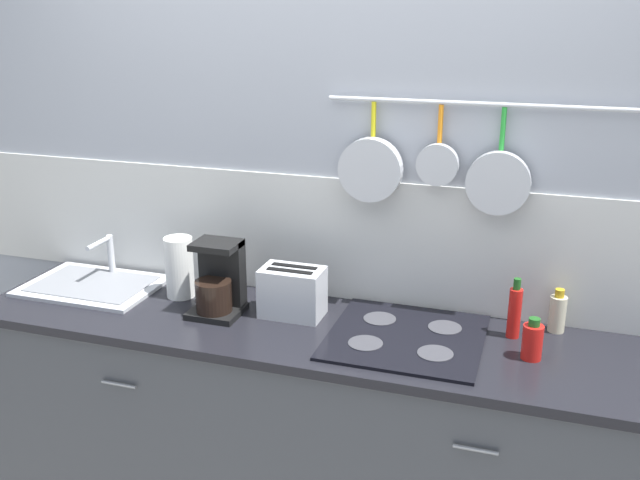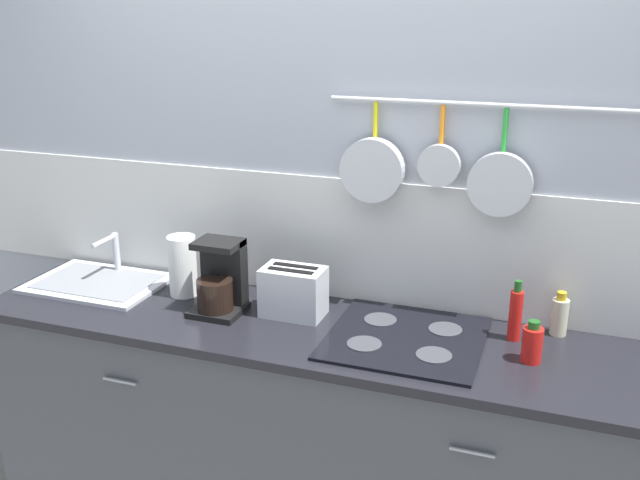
# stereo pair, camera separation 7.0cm
# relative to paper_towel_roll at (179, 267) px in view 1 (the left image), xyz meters

# --- Properties ---
(wall_back) EXTENTS (7.20, 0.14, 2.60)m
(wall_back) POSITION_rel_paper_towel_roll_xyz_m (0.60, 0.22, 0.25)
(wall_back) COLOR #999EA8
(wall_back) RESTS_ON ground_plane
(cabinet_base) EXTENTS (2.56, 0.57, 0.87)m
(cabinet_base) POSITION_rel_paper_towel_roll_xyz_m (0.59, -0.12, -0.59)
(cabinet_base) COLOR #3F4247
(cabinet_base) RESTS_ON ground_plane
(countertop) EXTENTS (2.60, 0.60, 0.03)m
(countertop) POSITION_rel_paper_towel_roll_xyz_m (0.59, -0.12, -0.14)
(countertop) COLOR black
(countertop) RESTS_ON cabinet_base
(sink_basin) EXTENTS (0.55, 0.39, 0.18)m
(sink_basin) POSITION_rel_paper_towel_roll_xyz_m (-0.39, -0.03, -0.11)
(sink_basin) COLOR #B7BABF
(sink_basin) RESTS_ON countertop
(paper_towel_roll) EXTENTS (0.11, 0.11, 0.25)m
(paper_towel_roll) POSITION_rel_paper_towel_roll_xyz_m (0.00, 0.00, 0.00)
(paper_towel_roll) COLOR white
(paper_towel_roll) RESTS_ON countertop
(coffee_maker) EXTENTS (0.19, 0.18, 0.28)m
(coffee_maker) POSITION_rel_paper_towel_roll_xyz_m (0.22, -0.09, -0.01)
(coffee_maker) COLOR black
(coffee_maker) RESTS_ON countertop
(toaster) EXTENTS (0.25, 0.15, 0.19)m
(toaster) POSITION_rel_paper_towel_roll_xyz_m (0.49, -0.03, -0.03)
(toaster) COLOR #B7BABF
(toaster) RESTS_ON countertop
(cooktop) EXTENTS (0.54, 0.52, 0.01)m
(cooktop) POSITION_rel_paper_towel_roll_xyz_m (0.94, -0.10, -0.12)
(cooktop) COLOR black
(cooktop) RESTS_ON countertop
(bottle_vinegar) EXTENTS (0.05, 0.05, 0.22)m
(bottle_vinegar) POSITION_rel_paper_towel_roll_xyz_m (1.30, 0.04, -0.03)
(bottle_vinegar) COLOR red
(bottle_vinegar) RESTS_ON countertop
(bottle_hot_sauce) EXTENTS (0.07, 0.07, 0.15)m
(bottle_hot_sauce) POSITION_rel_paper_towel_roll_xyz_m (1.37, -0.11, -0.06)
(bottle_hot_sauce) COLOR red
(bottle_hot_sauce) RESTS_ON countertop
(bottle_cooking_wine) EXTENTS (0.06, 0.06, 0.16)m
(bottle_cooking_wine) POSITION_rel_paper_towel_roll_xyz_m (1.44, 0.13, -0.05)
(bottle_cooking_wine) COLOR #BFB799
(bottle_cooking_wine) RESTS_ON countertop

